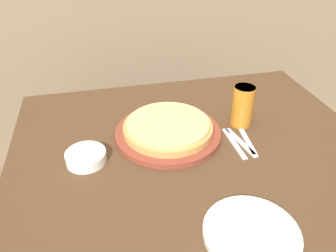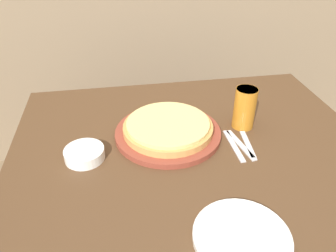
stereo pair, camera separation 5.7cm
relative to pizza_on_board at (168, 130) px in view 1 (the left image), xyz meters
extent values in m
cube|color=#4C331E|center=(0.07, -0.11, -0.41)|extent=(1.24, 1.07, 0.77)
cylinder|color=brown|center=(0.00, 0.00, -0.01)|extent=(0.38, 0.38, 0.02)
cylinder|color=tan|center=(0.00, 0.00, 0.01)|extent=(0.32, 0.32, 0.02)
cylinder|color=#E0C175|center=(0.00, 0.00, 0.03)|extent=(0.29, 0.29, 0.01)
cylinder|color=#B7701E|center=(0.28, 0.01, 0.05)|extent=(0.08, 0.08, 0.15)
cylinder|color=white|center=(0.28, 0.01, 0.12)|extent=(0.08, 0.08, 0.02)
cylinder|color=white|center=(0.10, -0.47, -0.02)|extent=(0.24, 0.24, 0.02)
cylinder|color=white|center=(-0.29, -0.08, -0.01)|extent=(0.13, 0.13, 0.04)
cube|color=silver|center=(0.21, -0.10, -0.02)|extent=(0.02, 0.18, 0.00)
cube|color=silver|center=(0.24, -0.10, -0.02)|extent=(0.05, 0.18, 0.00)
cube|color=silver|center=(0.26, -0.10, -0.02)|extent=(0.03, 0.15, 0.00)
camera|label=1|loc=(-0.22, -0.94, 0.65)|focal=35.00mm
camera|label=2|loc=(-0.16, -0.95, 0.65)|focal=35.00mm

